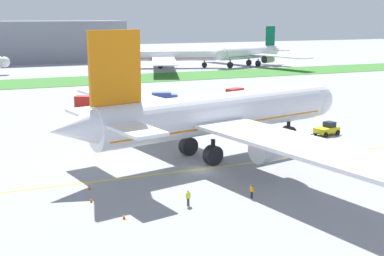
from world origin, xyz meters
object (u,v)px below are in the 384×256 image
object	(u,v)px
traffic_cone_port_wing	(90,187)
service_truck_catering_van	(235,92)
ground_crew_marshaller_front	(306,141)
traffic_cone_near_nose	(91,200)
parked_airliner_far_right	(166,56)
service_truck_fuel_bowser	(87,102)
service_truck_baggage_loader	(164,97)
ground_crew_wingwalker_port	(252,190)
airliner_foreground	(214,115)
ground_crew_wingwalker_starboard	(188,196)
parked_airliner_far_outer	(251,53)
traffic_cone_starboard_wing	(124,216)
pushback_tug	(327,129)

from	to	relation	value
traffic_cone_port_wing	service_truck_catering_van	size ratio (longest dim) A/B	0.11
ground_crew_marshaller_front	traffic_cone_near_nose	bearing A→B (deg)	-162.04
traffic_cone_port_wing	parked_airliner_far_right	distance (m)	144.49
traffic_cone_port_wing	service_truck_catering_van	world-z (taller)	service_truck_catering_van
traffic_cone_port_wing	service_truck_fuel_bowser	bearing A→B (deg)	79.79
service_truck_baggage_loader	service_truck_fuel_bowser	bearing A→B (deg)	-176.00
ground_crew_wingwalker_port	ground_crew_marshaller_front	world-z (taller)	ground_crew_marshaller_front
airliner_foreground	ground_crew_wingwalker_port	xyz separation A→B (m)	(-3.10, -17.35, -5.38)
ground_crew_wingwalker_starboard	airliner_foreground	bearing A→B (deg)	57.60
service_truck_fuel_bowser	parked_airliner_far_outer	xyz separation A→B (m)	(80.41, 73.85, 3.77)
ground_crew_wingwalker_starboard	parked_airliner_far_outer	distance (m)	158.23
ground_crew_wingwalker_port	parked_airliner_far_right	size ratio (longest dim) A/B	0.02
ground_crew_marshaller_front	parked_airliner_far_outer	distance (m)	131.00
traffic_cone_port_wing	traffic_cone_starboard_wing	xyz separation A→B (m)	(1.57, -10.31, 0.00)
service_truck_baggage_loader	service_truck_catering_van	xyz separation A→B (m)	(19.30, 1.36, -0.08)
parked_airliner_far_right	pushback_tug	bearing A→B (deg)	-95.58
traffic_cone_near_nose	traffic_cone_port_wing	bearing A→B (deg)	81.57
ground_crew_wingwalker_port	traffic_cone_near_nose	world-z (taller)	ground_crew_wingwalker_port
service_truck_baggage_loader	parked_airliner_far_right	size ratio (longest dim) A/B	0.09
airliner_foreground	service_truck_fuel_bowser	world-z (taller)	airliner_foreground
traffic_cone_near_nose	airliner_foreground	bearing A→B (deg)	30.08
service_truck_catering_van	parked_airliner_far_right	distance (m)	78.40
traffic_cone_near_nose	traffic_cone_starboard_wing	distance (m)	6.41
airliner_foreground	pushback_tug	xyz separation A→B (m)	(24.15, 5.52, -5.29)
service_truck_baggage_loader	service_truck_catering_van	distance (m)	19.35
ground_crew_marshaller_front	parked_airliner_far_right	bearing A→B (deg)	80.98
parked_airliner_far_outer	ground_crew_wingwalker_starboard	bearing A→B (deg)	-120.75
ground_crew_wingwalker_port	service_truck_fuel_bowser	bearing A→B (deg)	96.47
service_truck_catering_van	airliner_foreground	bearing A→B (deg)	-119.84
traffic_cone_near_nose	parked_airliner_far_outer	xyz separation A→B (m)	(90.55, 130.90, 5.13)
airliner_foreground	pushback_tug	distance (m)	25.33
airliner_foreground	traffic_cone_near_nose	distance (m)	24.27
service_truck_catering_van	ground_crew_wingwalker_starboard	bearing A→B (deg)	-120.52
ground_crew_wingwalker_starboard	traffic_cone_near_nose	bearing A→B (deg)	152.51
pushback_tug	service_truck_baggage_loader	xyz separation A→B (m)	(-15.96, 41.03, 0.44)
ground_crew_wingwalker_port	service_truck_catering_van	distance (m)	72.09
ground_crew_marshaller_front	ground_crew_wingwalker_starboard	xyz separation A→B (m)	(-26.59, -16.78, 0.05)
traffic_cone_starboard_wing	pushback_tug	bearing A→B (deg)	28.88
traffic_cone_starboard_wing	parked_airliner_far_outer	xyz separation A→B (m)	(88.35, 136.92, 5.13)
traffic_cone_near_nose	service_truck_baggage_loader	distance (m)	64.95
pushback_tug	service_truck_catering_van	world-z (taller)	service_truck_catering_van
ground_crew_wingwalker_starboard	service_truck_fuel_bowser	size ratio (longest dim) A/B	0.30
airliner_foreground	parked_airliner_far_right	distance (m)	130.82
traffic_cone_near_nose	traffic_cone_port_wing	size ratio (longest dim) A/B	1.00
ground_crew_wingwalker_port	traffic_cone_starboard_wing	size ratio (longest dim) A/B	2.70
airliner_foreground	traffic_cone_near_nose	world-z (taller)	airliner_foreground
service_truck_catering_van	service_truck_baggage_loader	bearing A→B (deg)	-175.96
traffic_cone_near_nose	parked_airliner_far_right	size ratio (longest dim) A/B	0.01
ground_crew_marshaller_front	traffic_cone_port_wing	bearing A→B (deg)	-168.16
traffic_cone_starboard_wing	parked_airliner_far_outer	bearing A→B (deg)	57.17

